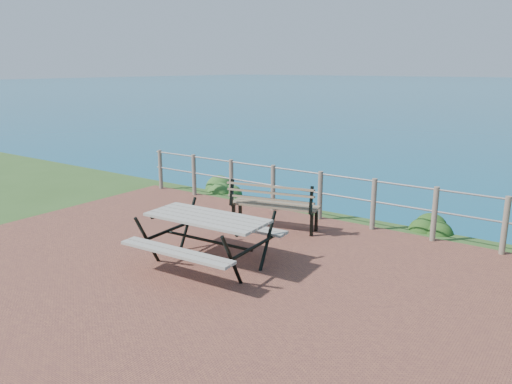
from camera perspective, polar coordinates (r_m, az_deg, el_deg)
ground at (r=7.78m, az=-4.63°, el=-9.19°), size 10.00×7.00×0.12m
safety_railing at (r=10.25m, az=7.35°, el=-0.10°), size 9.40×0.10×1.00m
picnic_table at (r=7.83m, az=-5.58°, el=-4.98°), size 1.97×1.67×0.81m
park_bench at (r=9.55m, az=2.13°, el=-0.67°), size 1.77×0.81×0.97m
shrub_lip_west at (r=12.68m, az=-3.96°, el=0.08°), size 0.85×0.85×0.62m
shrub_lip_east at (r=10.34m, az=19.50°, el=-4.00°), size 0.69×0.69×0.40m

